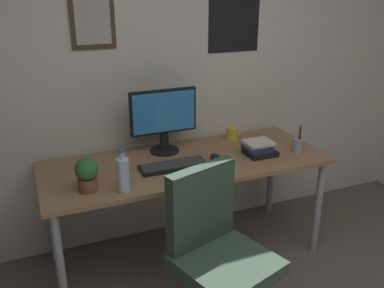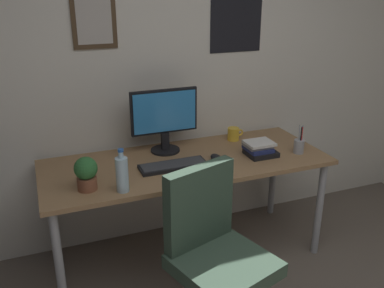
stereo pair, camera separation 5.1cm
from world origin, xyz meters
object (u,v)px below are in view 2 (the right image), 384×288
(computer_mouse, at_px, (216,157))
(coffee_mug_near, at_px, (234,134))
(pen_cup, at_px, (299,146))
(office_chair, at_px, (214,248))
(monitor, at_px, (164,118))
(keyboard, at_px, (173,166))
(potted_plant, at_px, (86,172))
(book_stack_left, at_px, (259,149))
(water_bottle, at_px, (122,174))

(computer_mouse, relative_size, coffee_mug_near, 0.90)
(pen_cup, bearing_deg, office_chair, -148.72)
(monitor, relative_size, keyboard, 1.07)
(potted_plant, bearing_deg, keyboard, 11.31)
(coffee_mug_near, height_order, book_stack_left, book_stack_left)
(water_bottle, xyz_separation_m, pen_cup, (1.24, 0.12, -0.05))
(office_chair, distance_m, water_bottle, 0.64)
(computer_mouse, bearing_deg, office_chair, -114.95)
(pen_cup, bearing_deg, computer_mouse, 170.95)
(water_bottle, bearing_deg, computer_mouse, 17.69)
(computer_mouse, relative_size, potted_plant, 0.56)
(computer_mouse, bearing_deg, pen_cup, -9.05)
(pen_cup, xyz_separation_m, book_stack_left, (-0.27, 0.06, -0.01))
(pen_cup, height_order, book_stack_left, pen_cup)
(monitor, bearing_deg, coffee_mug_near, 2.69)
(potted_plant, relative_size, book_stack_left, 0.97)
(pen_cup, bearing_deg, potted_plant, -178.90)
(water_bottle, height_order, coffee_mug_near, water_bottle)
(book_stack_left, bearing_deg, coffee_mug_near, 95.39)
(office_chair, xyz_separation_m, computer_mouse, (0.29, 0.62, 0.23))
(pen_cup, distance_m, book_stack_left, 0.28)
(monitor, relative_size, coffee_mug_near, 3.74)
(monitor, height_order, computer_mouse, monitor)
(monitor, height_order, coffee_mug_near, monitor)
(water_bottle, xyz_separation_m, coffee_mug_near, (0.94, 0.51, -0.06))
(monitor, bearing_deg, office_chair, -91.53)
(computer_mouse, bearing_deg, book_stack_left, -5.15)
(potted_plant, xyz_separation_m, book_stack_left, (1.15, 0.09, -0.06))
(water_bottle, distance_m, pen_cup, 1.25)
(water_bottle, relative_size, pen_cup, 1.26)
(potted_plant, bearing_deg, water_bottle, -26.99)
(pen_cup, bearing_deg, book_stack_left, 166.63)
(book_stack_left, bearing_deg, keyboard, 178.30)
(coffee_mug_near, bearing_deg, keyboard, -151.87)
(office_chair, distance_m, keyboard, 0.65)
(office_chair, relative_size, monitor, 2.07)
(book_stack_left, bearing_deg, office_chair, -135.20)
(office_chair, bearing_deg, coffee_mug_near, 58.42)
(water_bottle, xyz_separation_m, book_stack_left, (0.97, 0.18, -0.06))
(monitor, distance_m, coffee_mug_near, 0.57)
(computer_mouse, distance_m, book_stack_left, 0.31)
(potted_plant, distance_m, book_stack_left, 1.16)
(potted_plant, bearing_deg, office_chair, -41.50)
(monitor, distance_m, book_stack_left, 0.67)
(monitor, height_order, book_stack_left, monitor)
(keyboard, relative_size, computer_mouse, 3.91)
(computer_mouse, bearing_deg, keyboard, -178.16)
(water_bottle, height_order, pen_cup, water_bottle)
(computer_mouse, bearing_deg, monitor, 133.94)
(office_chair, distance_m, potted_plant, 0.81)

